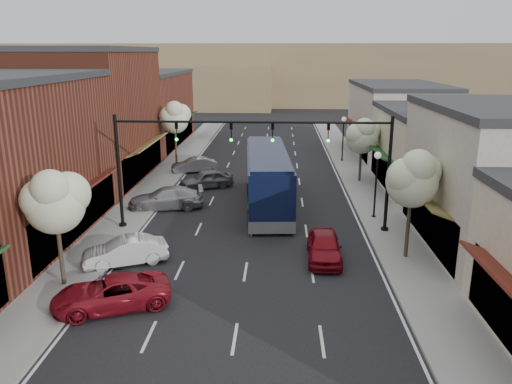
# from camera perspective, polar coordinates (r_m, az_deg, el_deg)

# --- Properties ---
(ground) EXTENTS (160.00, 160.00, 0.00)m
(ground) POSITION_cam_1_polar(r_m,az_deg,el_deg) (23.23, -1.56, -11.17)
(ground) COLOR black
(ground) RESTS_ON ground
(sidewalk_left) EXTENTS (2.80, 73.00, 0.15)m
(sidewalk_left) POSITION_cam_1_polar(r_m,az_deg,el_deg) (41.74, -11.23, 0.96)
(sidewalk_left) COLOR gray
(sidewalk_left) RESTS_ON ground
(sidewalk_right) EXTENTS (2.80, 73.00, 0.15)m
(sidewalk_right) POSITION_cam_1_polar(r_m,az_deg,el_deg) (41.08, 12.16, 0.67)
(sidewalk_right) COLOR gray
(sidewalk_right) RESTS_ON ground
(curb_left) EXTENTS (0.25, 73.00, 0.17)m
(curb_left) POSITION_cam_1_polar(r_m,az_deg,el_deg) (41.42, -9.35, 0.95)
(curb_left) COLOR gray
(curb_left) RESTS_ON ground
(curb_right) EXTENTS (0.25, 73.00, 0.17)m
(curb_right) POSITION_cam_1_polar(r_m,az_deg,el_deg) (40.87, 10.23, 0.70)
(curb_right) COLOR gray
(curb_right) RESTS_ON ground
(bldg_left_midfar) EXTENTS (10.14, 14.10, 10.90)m
(bldg_left_midfar) POSITION_cam_1_polar(r_m,az_deg,el_deg) (43.93, -18.63, 8.26)
(bldg_left_midfar) COLOR maroon
(bldg_left_midfar) RESTS_ON ground
(bldg_left_far) EXTENTS (10.14, 18.10, 8.40)m
(bldg_left_far) POSITION_cam_1_polar(r_m,az_deg,el_deg) (59.16, -12.97, 9.20)
(bldg_left_far) COLOR brown
(bldg_left_far) RESTS_ON ground
(bldg_right_midnear) EXTENTS (9.14, 12.10, 7.90)m
(bldg_right_midnear) POSITION_cam_1_polar(r_m,az_deg,el_deg) (30.01, 26.47, 1.36)
(bldg_right_midnear) COLOR beige
(bldg_right_midnear) RESTS_ON ground
(bldg_right_midfar) EXTENTS (9.14, 12.10, 6.40)m
(bldg_right_midfar) POSITION_cam_1_polar(r_m,az_deg,el_deg) (41.16, 19.84, 4.53)
(bldg_right_midfar) COLOR beige
(bldg_right_midfar) RESTS_ON ground
(bldg_right_far) EXTENTS (9.14, 16.10, 7.40)m
(bldg_right_far) POSITION_cam_1_polar(r_m,az_deg,el_deg) (54.46, 15.71, 7.94)
(bldg_right_far) COLOR beige
(bldg_right_far) RESTS_ON ground
(hill_far) EXTENTS (120.00, 30.00, 12.00)m
(hill_far) POSITION_cam_1_polar(r_m,az_deg,el_deg) (110.75, 1.96, 13.41)
(hill_far) COLOR #7A6647
(hill_far) RESTS_ON ground
(hill_near) EXTENTS (50.00, 20.00, 8.00)m
(hill_near) POSITION_cam_1_polar(r_m,az_deg,el_deg) (102.38, -12.60, 11.74)
(hill_near) COLOR #7A6647
(hill_near) RESTS_ON ground
(signal_mast_right) EXTENTS (8.22, 0.46, 7.00)m
(signal_mast_right) POSITION_cam_1_polar(r_m,az_deg,el_deg) (29.52, 10.52, 3.97)
(signal_mast_right) COLOR black
(signal_mast_right) RESTS_ON ground
(signal_mast_left) EXTENTS (8.22, 0.46, 7.00)m
(signal_mast_left) POSITION_cam_1_polar(r_m,az_deg,el_deg) (30.13, -11.23, 4.17)
(signal_mast_left) COLOR black
(signal_mast_left) RESTS_ON ground
(tree_right_near) EXTENTS (2.85, 2.65, 5.95)m
(tree_right_near) POSITION_cam_1_polar(r_m,az_deg,el_deg) (26.21, 17.56, 1.63)
(tree_right_near) COLOR #47382B
(tree_right_near) RESTS_ON ground
(tree_right_far) EXTENTS (2.85, 2.65, 5.43)m
(tree_right_far) POSITION_cam_1_polar(r_m,az_deg,el_deg) (41.66, 12.09, 6.40)
(tree_right_far) COLOR #47382B
(tree_right_far) RESTS_ON ground
(tree_left_near) EXTENTS (2.85, 2.65, 5.69)m
(tree_left_near) POSITION_cam_1_polar(r_m,az_deg,el_deg) (23.68, -21.99, -0.83)
(tree_left_near) COLOR #47382B
(tree_left_near) RESTS_ON ground
(tree_left_far) EXTENTS (2.85, 2.65, 6.13)m
(tree_left_far) POSITION_cam_1_polar(r_m,az_deg,el_deg) (47.99, -9.24, 8.48)
(tree_left_far) COLOR #47382B
(tree_left_far) RESTS_ON ground
(lamp_post_near) EXTENTS (0.44, 0.44, 4.44)m
(lamp_post_near) POSITION_cam_1_polar(r_m,az_deg,el_deg) (32.63, 13.61, 2.00)
(lamp_post_near) COLOR black
(lamp_post_near) RESTS_ON ground
(lamp_post_far) EXTENTS (0.44, 0.44, 4.44)m
(lamp_post_far) POSITION_cam_1_polar(r_m,az_deg,el_deg) (49.61, 9.95, 6.82)
(lamp_post_far) COLOR black
(lamp_post_far) RESTS_ON ground
(coach_bus) EXTENTS (3.65, 12.95, 3.91)m
(coach_bus) POSITION_cam_1_polar(r_m,az_deg,el_deg) (34.89, 1.33, 1.67)
(coach_bus) COLOR black
(coach_bus) RESTS_ON ground
(red_hatchback) EXTENTS (1.85, 4.35, 1.47)m
(red_hatchback) POSITION_cam_1_polar(r_m,az_deg,el_deg) (26.37, 7.79, -6.17)
(red_hatchback) COLOR maroon
(red_hatchback) RESTS_ON ground
(parked_car_a) EXTENTS (5.41, 3.94, 1.37)m
(parked_car_a) POSITION_cam_1_polar(r_m,az_deg,el_deg) (22.36, -16.22, -11.01)
(parked_car_a) COLOR maroon
(parked_car_a) RESTS_ON ground
(parked_car_b) EXTENTS (4.46, 3.05, 1.39)m
(parked_car_b) POSITION_cam_1_polar(r_m,az_deg,el_deg) (26.47, -14.73, -6.57)
(parked_car_b) COLOR silver
(parked_car_b) RESTS_ON ground
(parked_car_c) EXTENTS (5.46, 3.03, 1.50)m
(parked_car_c) POSITION_cam_1_polar(r_m,az_deg,el_deg) (35.03, -10.25, -0.69)
(parked_car_c) COLOR #9D9DA2
(parked_car_c) RESTS_ON ground
(parked_car_d) EXTENTS (4.57, 3.43, 1.45)m
(parked_car_d) POSITION_cam_1_polar(r_m,az_deg,el_deg) (39.88, -5.72, 1.47)
(parked_car_d) COLOR slate
(parked_car_d) RESTS_ON ground
(parked_car_e) EXTENTS (4.26, 2.72, 1.33)m
(parked_car_e) POSITION_cam_1_polar(r_m,az_deg,el_deg) (45.32, -7.07, 3.08)
(parked_car_e) COLOR #A2A2A7
(parked_car_e) RESTS_ON ground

